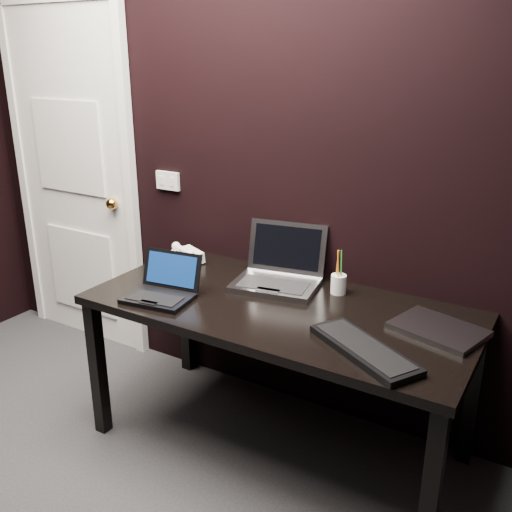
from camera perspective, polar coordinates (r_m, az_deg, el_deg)
The scene contains 11 objects.
wall_back at distance 2.83m, azimuth 1.04°, elevation 9.78°, with size 4.00×4.00×0.00m, color black.
door at distance 3.72m, azimuth -17.66°, elevation 7.24°, with size 0.99×0.10×2.14m.
wall_switch at distance 3.21m, azimuth -8.81°, elevation 7.45°, with size 0.15×0.02×0.10m.
desk at distance 2.56m, azimuth 2.29°, elevation -6.44°, with size 1.70×0.80×0.74m.
netbook at distance 2.61m, azimuth -9.38°, elevation -3.35°, with size 0.33×0.30×0.19m.
silver_laptop at distance 2.72m, azimuth 2.27°, elevation -1.82°, with size 0.45×0.42×0.27m.
ext_keyboard at distance 2.17m, azimuth 10.75°, elevation -9.14°, with size 0.49×0.38×0.03m.
closed_laptop at distance 2.39m, azimuth 17.77°, elevation -7.01°, with size 0.39×0.33×0.02m.
desk_phone at distance 3.03m, azimuth -7.17°, elevation 0.02°, with size 0.22×0.21×0.10m.
mobile_phone at distance 2.84m, azimuth -8.91°, elevation -1.31°, with size 0.07×0.06×0.11m.
pen_cup at distance 2.64m, azimuth 8.26°, elevation -2.72°, with size 0.09×0.09×0.21m.
Camera 1 is at (1.39, -0.62, 1.79)m, focal length 40.00 mm.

